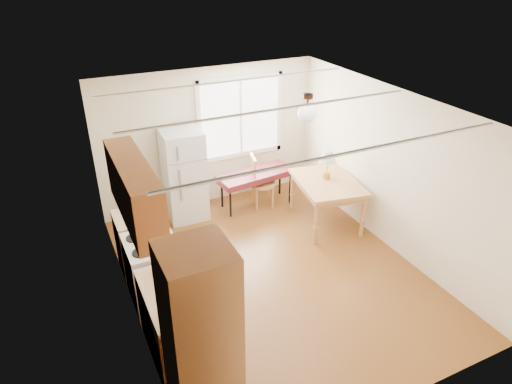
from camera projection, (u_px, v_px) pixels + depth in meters
room_shell at (274, 198)px, 6.14m from camera, size 4.60×5.60×2.62m
kitchen_run at (165, 285)px, 5.17m from camera, size 0.65×3.40×2.20m
window_unit at (240, 117)px, 8.20m from camera, size 1.64×0.05×1.51m
pendant_light at (307, 112)px, 6.26m from camera, size 0.26×0.26×0.40m
refrigerator at (184, 175)px, 7.80m from camera, size 0.69×0.70×1.60m
bench at (256, 176)px, 8.25m from camera, size 1.48×0.69×0.66m
dining_table at (327, 186)px, 7.66m from camera, size 1.17×1.43×0.80m
chair at (258, 178)px, 8.21m from camera, size 0.47×0.46×0.99m
table_lamp at (328, 159)px, 7.53m from camera, size 0.29×0.29×0.50m
coffee_maker at (179, 305)px, 4.60m from camera, size 0.22×0.27×0.38m
kettle at (159, 265)px, 5.25m from camera, size 0.11×0.11×0.22m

